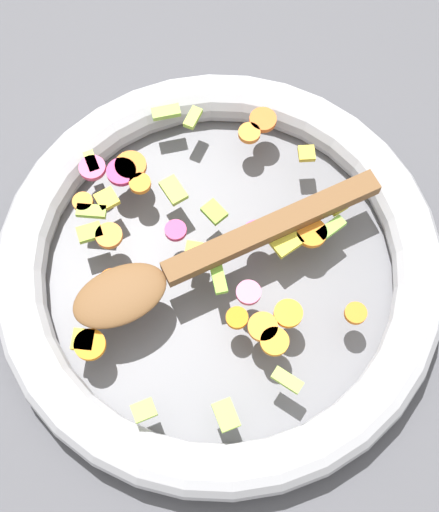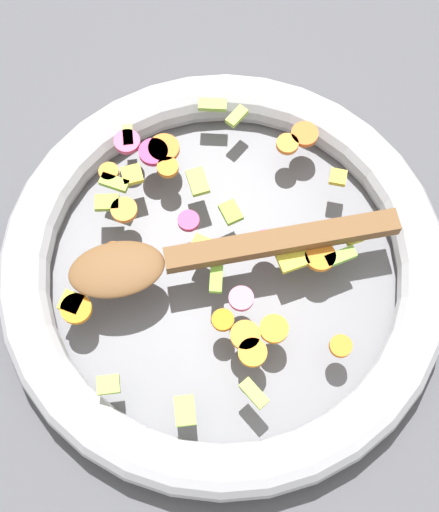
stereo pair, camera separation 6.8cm
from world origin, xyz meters
TOP-DOWN VIEW (x-y plane):
  - ground_plane at (0.00, 0.00)m, footprint 4.00×4.00m
  - skillet at (0.00, 0.00)m, footprint 0.44×0.44m
  - chopped_vegetables at (-0.02, -0.02)m, footprint 0.34×0.29m
  - wooden_spoon at (0.00, -0.02)m, footprint 0.10×0.32m

SIDE VIEW (x-z plane):
  - ground_plane at x=0.00m, z-range 0.00..0.00m
  - skillet at x=0.00m, z-range 0.00..0.05m
  - chopped_vegetables at x=-0.02m, z-range 0.05..0.06m
  - wooden_spoon at x=0.00m, z-range 0.06..0.07m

